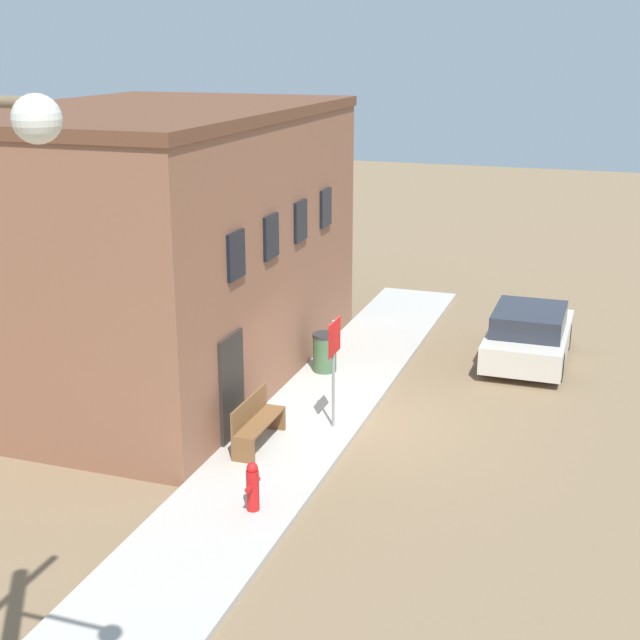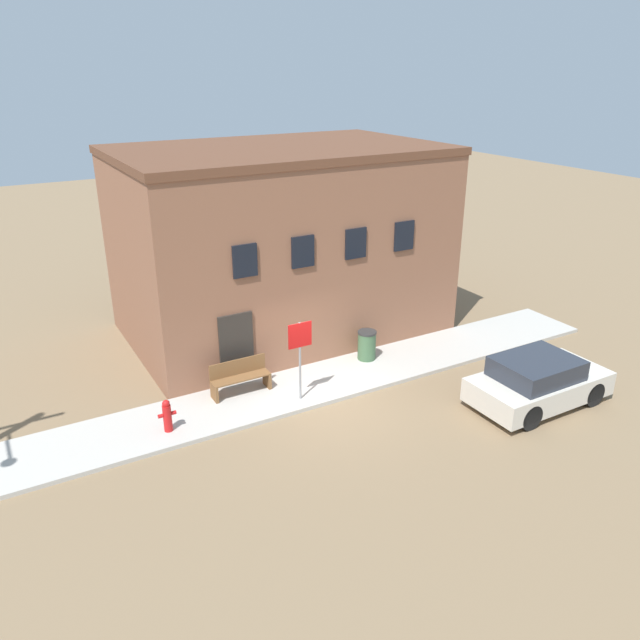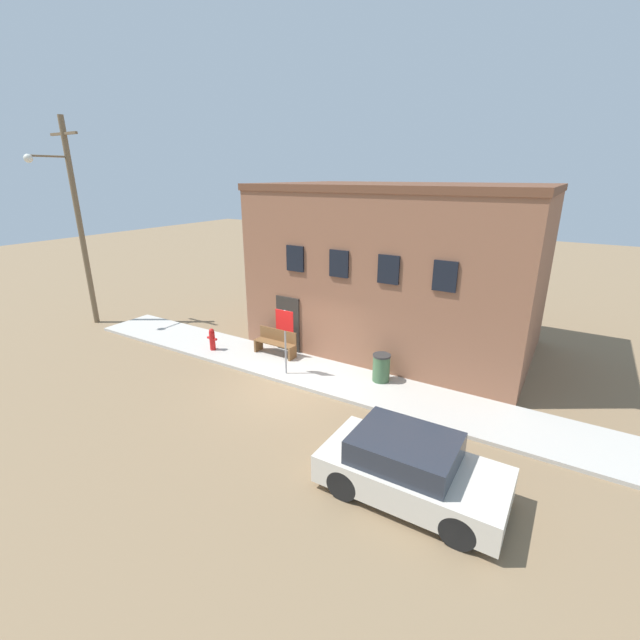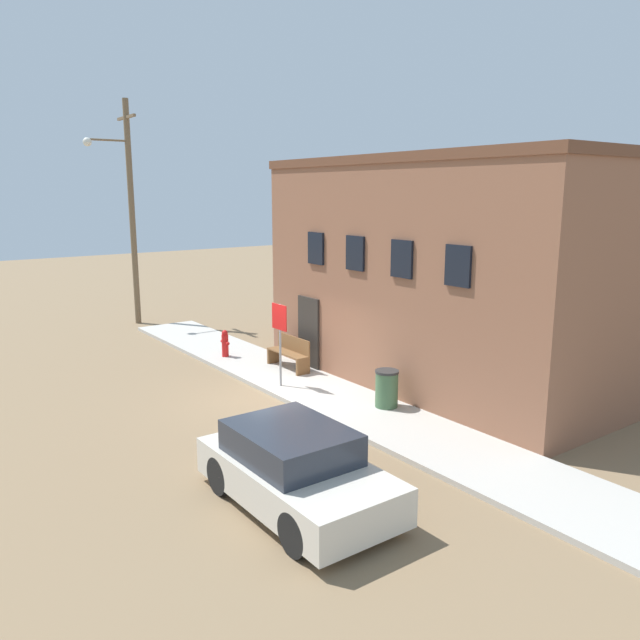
{
  "view_description": "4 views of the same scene",
  "coord_description": "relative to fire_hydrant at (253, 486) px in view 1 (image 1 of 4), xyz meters",
  "views": [
    {
      "loc": [
        -16.1,
        -4.56,
        7.5
      ],
      "look_at": [
        0.41,
        1.12,
        2.0
      ],
      "focal_mm": 50.0,
      "sensor_mm": 36.0,
      "label": 1
    },
    {
      "loc": [
        -7.44,
        -12.58,
        8.5
      ],
      "look_at": [
        0.41,
        1.12,
        2.0
      ],
      "focal_mm": 35.0,
      "sensor_mm": 36.0,
      "label": 2
    },
    {
      "loc": [
        7.19,
        -9.99,
        6.44
      ],
      "look_at": [
        0.41,
        1.12,
        2.0
      ],
      "focal_mm": 24.0,
      "sensor_mm": 36.0,
      "label": 3
    },
    {
      "loc": [
        13.03,
        -8.09,
        5.23
      ],
      "look_at": [
        0.41,
        1.12,
        2.0
      ],
      "focal_mm": 35.0,
      "sensor_mm": 36.0,
      "label": 4
    }
  ],
  "objects": [
    {
      "name": "parked_car",
      "position": [
        9.06,
        -3.41,
        0.11
      ],
      "size": [
        3.81,
        1.86,
        1.36
      ],
      "color": "black",
      "rests_on": "ground"
    },
    {
      "name": "brick_building",
      "position": [
        5.48,
        4.69,
        2.53
      ],
      "size": [
        10.1,
        6.48,
        6.14
      ],
      "color": "#8E5B42",
      "rests_on": "ground"
    },
    {
      "name": "ground_plane",
      "position": [
        4.13,
        -0.72,
        -0.54
      ],
      "size": [
        80.0,
        80.0,
        0.0
      ],
      "primitive_type": "plane",
      "color": "#846B4C"
    },
    {
      "name": "trash_bin",
      "position": [
        6.5,
        0.96,
        0.03
      ],
      "size": [
        0.58,
        0.58,
        0.91
      ],
      "color": "#426642",
      "rests_on": "sidewalk"
    },
    {
      "name": "sidewalk",
      "position": [
        4.13,
        0.4,
        -0.48
      ],
      "size": [
        19.85,
        2.23,
        0.12
      ],
      "color": "#BCB7AD",
      "rests_on": "ground"
    },
    {
      "name": "fire_hydrant",
      "position": [
        0.0,
        0.0,
        0.0
      ],
      "size": [
        0.45,
        0.21,
        0.85
      ],
      "color": "red",
      "rests_on": "sidewalk"
    },
    {
      "name": "stop_sign",
      "position": [
        3.58,
        -0.22,
        1.13
      ],
      "size": [
        0.68,
        0.06,
        2.22
      ],
      "color": "gray",
      "rests_on": "sidewalk"
    },
    {
      "name": "bench",
      "position": [
        2.31,
        0.92,
        0.04
      ],
      "size": [
        1.64,
        0.44,
        0.94
      ],
      "color": "brown",
      "rests_on": "sidewalk"
    }
  ]
}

